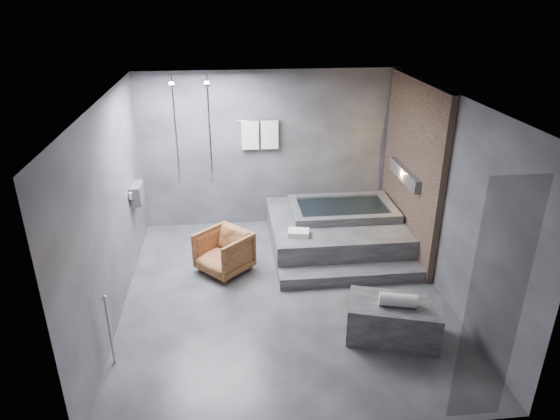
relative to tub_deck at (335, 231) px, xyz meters
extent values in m
plane|color=#2B2B2E|center=(-1.05, -1.45, -0.25)|extent=(5.00, 5.00, 0.00)
cube|color=#48484B|center=(-1.05, -1.45, 2.55)|extent=(4.50, 5.00, 0.04)
cube|color=#35353A|center=(-1.05, 1.05, 1.15)|extent=(4.50, 0.04, 2.80)
cube|color=#35353A|center=(-1.05, -3.95, 1.15)|extent=(4.50, 0.04, 2.80)
cube|color=#35353A|center=(-3.30, -1.45, 1.15)|extent=(0.04, 5.00, 2.80)
cube|color=#35353A|center=(1.20, -1.45, 1.15)|extent=(0.04, 5.00, 2.80)
cube|color=#906F54|center=(1.14, -0.20, 1.15)|extent=(0.10, 2.40, 2.78)
cube|color=#FF9938|center=(1.06, -0.20, 1.05)|extent=(0.14, 1.20, 0.20)
cube|color=slate|center=(-3.21, -0.05, 0.85)|extent=(0.16, 0.42, 0.30)
imported|color=beige|center=(-3.20, -0.15, 0.80)|extent=(0.08, 0.08, 0.21)
imported|color=beige|center=(-3.20, 0.05, 0.78)|extent=(0.07, 0.07, 0.15)
cylinder|color=silver|center=(-2.05, 0.60, 1.65)|extent=(0.04, 0.04, 1.80)
cylinder|color=silver|center=(-2.60, 0.60, 1.65)|extent=(0.04, 0.04, 1.80)
cylinder|color=silver|center=(-1.20, 0.99, 1.70)|extent=(0.75, 0.02, 0.02)
cube|color=white|center=(-1.37, 0.97, 1.45)|extent=(0.30, 0.06, 0.50)
cube|color=white|center=(-1.03, 0.97, 1.45)|extent=(0.30, 0.06, 0.50)
cylinder|color=silver|center=(-3.20, -2.65, 0.20)|extent=(0.04, 0.04, 0.90)
cube|color=black|center=(0.60, -3.90, 1.10)|extent=(0.55, 0.01, 2.60)
cube|color=#303032|center=(0.00, 0.00, 0.00)|extent=(2.20, 2.00, 0.50)
cube|color=#303032|center=(0.00, -1.18, -0.16)|extent=(2.20, 0.36, 0.18)
cube|color=#333336|center=(0.19, -2.54, 0.00)|extent=(1.25, 0.92, 0.50)
imported|color=#4F2913|center=(-1.90, -0.69, 0.08)|extent=(1.00, 1.00, 0.66)
cylinder|color=white|center=(0.20, -2.59, 0.33)|extent=(0.48, 0.28, 0.16)
cube|color=silver|center=(-0.72, -0.58, 0.29)|extent=(0.37, 0.30, 0.09)
camera|label=1|loc=(-1.77, -7.48, 3.78)|focal=32.00mm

